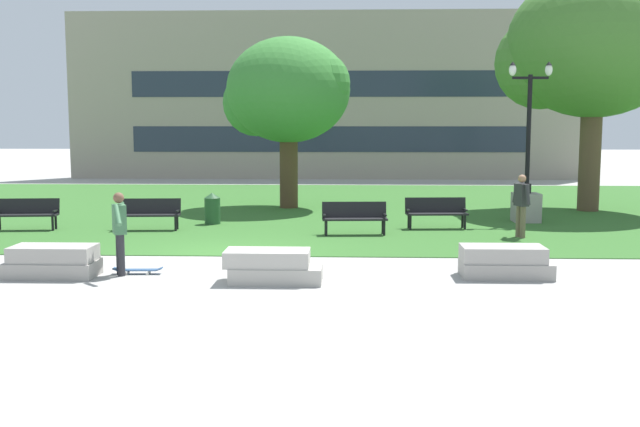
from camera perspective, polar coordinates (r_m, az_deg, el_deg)
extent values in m
plane|color=#A3A09B|center=(17.69, -7.30, -3.27)|extent=(140.00, 140.00, 0.00)
cube|color=#336628|center=(27.50, -3.90, 0.44)|extent=(40.00, 20.00, 0.02)
cube|color=#9E9991|center=(16.22, -19.71, -4.00)|extent=(1.80, 0.90, 0.32)
cube|color=#A6A098|center=(16.15, -19.65, -2.88)|extent=(1.66, 0.83, 0.32)
cube|color=#B2ADA3|center=(14.79, -3.35, -4.63)|extent=(1.80, 0.90, 0.32)
cube|color=#BBB6AB|center=(14.74, -4.03, -3.40)|extent=(1.66, 0.83, 0.32)
cube|color=#9E9991|center=(15.68, 13.96, -4.15)|extent=(1.80, 0.90, 0.32)
cube|color=#A6A098|center=(15.61, 13.74, -3.00)|extent=(1.66, 0.83, 0.32)
cylinder|color=#28282D|center=(16.02, -15.01, -2.97)|extent=(0.15, 0.15, 0.86)
cylinder|color=#28282D|center=(15.83, -14.91, -3.09)|extent=(0.15, 0.15, 0.86)
cube|color=#3D7047|center=(15.82, -15.05, -0.42)|extent=(0.39, 0.46, 0.60)
cylinder|color=#3D7047|center=(16.27, -14.95, 0.27)|extent=(0.30, 0.50, 0.40)
cylinder|color=#3D7047|center=(15.33, -15.18, -0.13)|extent=(0.30, 0.50, 0.40)
sphere|color=brown|center=(15.77, -15.10, 1.16)|extent=(0.22, 0.22, 0.22)
cube|color=#2D4C75|center=(16.00, -13.71, -4.20)|extent=(0.81, 0.24, 0.02)
cube|color=#2D4C75|center=(15.90, -12.13, -4.15)|extent=(0.13, 0.21, 0.06)
cube|color=#2D4C75|center=(16.10, -15.28, -4.10)|extent=(0.13, 0.21, 0.06)
cylinder|color=silver|center=(16.07, -12.85, -4.33)|extent=(0.06, 0.03, 0.06)
cylinder|color=silver|center=(15.86, -13.01, -4.49)|extent=(0.06, 0.03, 0.06)
cylinder|color=silver|center=(16.17, -14.38, -4.31)|extent=(0.06, 0.03, 0.06)
cylinder|color=silver|center=(15.96, -14.56, -4.47)|extent=(0.06, 0.03, 0.06)
cube|color=black|center=(20.73, 2.67, -0.43)|extent=(1.83, 0.57, 0.05)
cube|color=black|center=(20.95, 2.62, 0.28)|extent=(1.80, 0.25, 0.46)
cube|color=black|center=(20.67, 0.35, -0.11)|extent=(0.09, 0.40, 0.04)
cube|color=black|center=(20.80, 4.98, -0.09)|extent=(0.09, 0.40, 0.04)
cylinder|color=black|center=(20.56, 0.48, -1.14)|extent=(0.07, 0.07, 0.41)
cylinder|color=black|center=(20.69, 4.91, -1.12)|extent=(0.07, 0.07, 0.41)
cylinder|color=black|center=(20.87, 0.44, -1.02)|extent=(0.07, 0.07, 0.41)
cylinder|color=black|center=(21.00, 4.81, -0.99)|extent=(0.07, 0.07, 0.41)
cube|color=black|center=(23.22, -21.52, -0.12)|extent=(1.84, 0.63, 0.05)
cube|color=black|center=(23.43, -21.36, 0.52)|extent=(1.80, 0.31, 0.46)
cube|color=black|center=(22.97, -19.53, 0.20)|extent=(0.10, 0.40, 0.04)
cylinder|color=black|center=(22.87, -19.70, -0.73)|extent=(0.07, 0.07, 0.41)
cylinder|color=black|center=(23.65, -23.22, -0.64)|extent=(0.07, 0.07, 0.41)
cylinder|color=black|center=(23.17, -19.49, -0.62)|extent=(0.07, 0.07, 0.41)
cube|color=black|center=(22.15, 8.89, -0.03)|extent=(1.83, 0.57, 0.05)
cube|color=black|center=(22.37, 8.78, 0.63)|extent=(1.80, 0.26, 0.46)
cube|color=black|center=(21.99, 6.75, 0.27)|extent=(0.09, 0.40, 0.04)
cube|color=black|center=(22.31, 11.01, 0.28)|extent=(0.09, 0.40, 0.04)
cylinder|color=black|center=(21.88, 6.90, -0.70)|extent=(0.07, 0.07, 0.41)
cylinder|color=black|center=(22.19, 10.98, -0.67)|extent=(0.07, 0.07, 0.41)
cylinder|color=black|center=(22.20, 6.77, -0.59)|extent=(0.07, 0.07, 0.41)
cylinder|color=black|center=(22.50, 10.80, -0.56)|extent=(0.07, 0.07, 0.41)
cube|color=black|center=(22.16, -12.94, -0.13)|extent=(1.83, 0.58, 0.05)
cube|color=black|center=(22.37, -12.84, 0.54)|extent=(1.80, 0.26, 0.46)
cube|color=black|center=(22.31, -15.07, 0.17)|extent=(0.09, 0.40, 0.04)
cube|color=black|center=(22.00, -10.80, 0.19)|extent=(0.09, 0.40, 0.04)
cylinder|color=black|center=(22.19, -15.03, -0.78)|extent=(0.07, 0.07, 0.41)
cylinder|color=black|center=(21.90, -10.95, -0.77)|extent=(0.07, 0.07, 0.41)
cylinder|color=black|center=(22.50, -14.86, -0.67)|extent=(0.07, 0.07, 0.41)
cylinder|color=black|center=(22.21, -10.82, -0.66)|extent=(0.07, 0.07, 0.41)
cube|color=gray|center=(24.32, 15.42, 0.44)|extent=(0.80, 0.80, 0.90)
cylinder|color=black|center=(24.26, 15.47, 1.85)|extent=(0.28, 0.28, 0.30)
cylinder|color=black|center=(24.18, 15.60, 5.82)|extent=(0.14, 0.14, 3.66)
cube|color=black|center=(24.21, 15.74, 9.92)|extent=(1.10, 0.08, 0.08)
ellipsoid|color=white|center=(24.10, 14.46, 10.54)|extent=(0.22, 0.22, 0.36)
cone|color=black|center=(24.12, 14.48, 11.01)|extent=(0.20, 0.20, 0.13)
ellipsoid|color=white|center=(24.36, 17.03, 10.42)|extent=(0.22, 0.22, 0.36)
cone|color=black|center=(24.37, 17.05, 10.88)|extent=(0.20, 0.20, 0.13)
cylinder|color=brown|center=(27.98, 19.89, 4.45)|extent=(0.74, 0.74, 4.16)
ellipsoid|color=#42752D|center=(28.09, 20.21, 12.05)|extent=(5.99, 5.99, 5.09)
sphere|color=#42752D|center=(28.17, 16.53, 10.96)|extent=(3.29, 3.29, 3.29)
cylinder|color=#4C3823|center=(27.30, -2.40, 3.63)|extent=(0.66, 0.66, 3.04)
ellipsoid|color=#387F33|center=(27.28, -2.43, 9.39)|extent=(4.45, 4.45, 3.78)
sphere|color=#387F33|center=(27.83, -4.89, 8.40)|extent=(2.45, 2.45, 2.45)
sphere|color=#387F33|center=(26.78, -0.10, 9.92)|extent=(2.23, 2.23, 2.23)
cylinder|color=#234C28|center=(23.21, -8.20, 0.20)|extent=(0.48, 0.48, 0.80)
cone|color=#234C28|center=(23.16, -8.22, 1.38)|extent=(0.49, 0.49, 0.16)
cylinder|color=brown|center=(21.06, 14.90, -0.57)|extent=(0.15, 0.15, 0.86)
cylinder|color=brown|center=(20.90, 15.19, -0.64)|extent=(0.15, 0.15, 0.86)
cube|color=#2D2D30|center=(20.90, 15.11, 1.38)|extent=(0.36, 0.46, 0.60)
cylinder|color=#2D2D30|center=(21.17, 14.69, 1.55)|extent=(0.17, 0.24, 0.56)
cylinder|color=#2D2D30|center=(20.62, 15.54, 1.38)|extent=(0.17, 0.24, 0.56)
sphere|color=#9E7051|center=(20.86, 15.15, 2.58)|extent=(0.22, 0.22, 0.22)
cube|color=gray|center=(41.71, 0.66, 8.95)|extent=(28.79, 1.00, 9.13)
cube|color=#232D3D|center=(41.18, 0.63, 5.68)|extent=(21.59, 0.03, 1.40)
cube|color=#232D3D|center=(41.22, 0.64, 9.85)|extent=(21.59, 0.03, 1.40)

